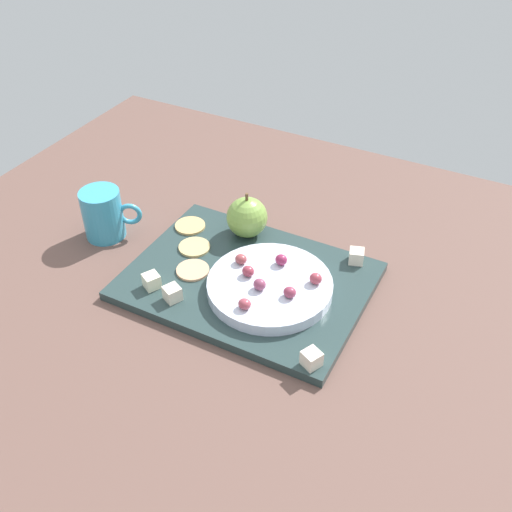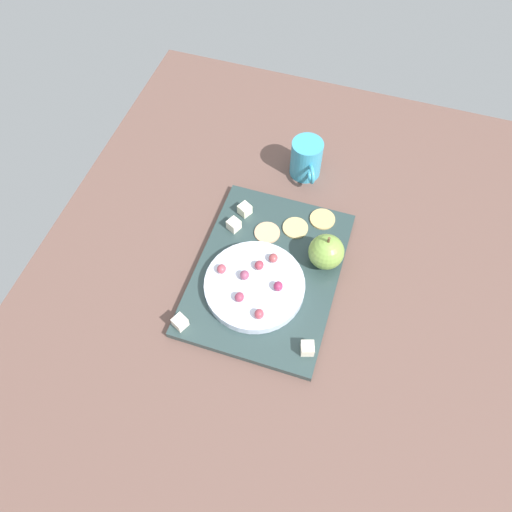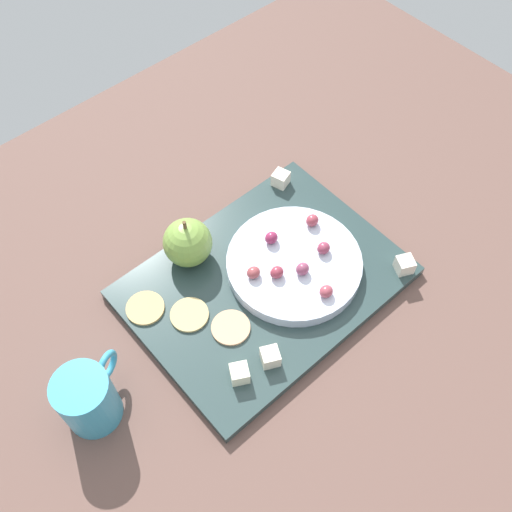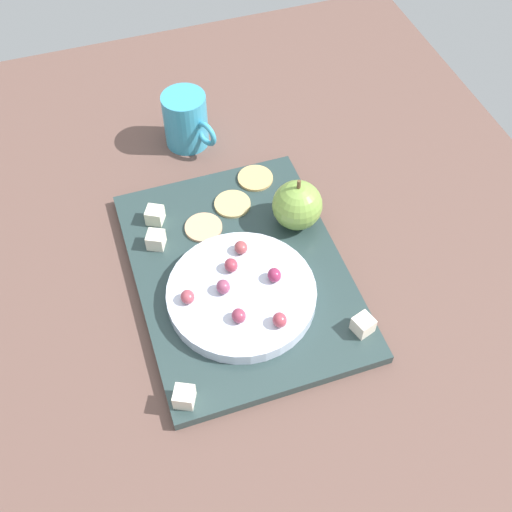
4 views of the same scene
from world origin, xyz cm
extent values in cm
cube|color=brown|center=(0.00, 0.00, 2.14)|extent=(119.93, 92.84, 4.28)
cube|color=#283B3A|center=(-2.59, -1.61, 5.00)|extent=(35.45, 26.27, 1.45)
cylinder|color=silver|center=(1.72, -2.77, 6.63)|extent=(18.42, 18.42, 1.81)
sphere|color=#769C41|center=(-7.86, 8.06, 9.07)|extent=(6.69, 6.69, 6.69)
cylinder|color=brown|center=(-7.86, 8.06, 13.01)|extent=(0.50, 0.50, 1.20)
cube|color=#F4E3C9|center=(10.57, 9.51, 6.82)|extent=(2.77, 2.77, 2.20)
cube|color=#EFE3C8|center=(-9.91, -10.82, 6.82)|extent=(2.95, 2.95, 2.20)
cube|color=#F2F0CB|center=(-14.14, -9.98, 6.82)|extent=(2.99, 2.99, 2.20)
cube|color=#EEE3CD|center=(12.74, -12.88, 6.82)|extent=(2.94, 2.94, 2.20)
cylinder|color=tan|center=(-13.55, 0.77, 5.92)|extent=(5.05, 5.05, 0.40)
cylinder|color=tan|center=(-17.29, 5.37, 5.92)|extent=(5.05, 5.05, 0.40)
cylinder|color=tan|center=(-10.72, -4.19, 5.92)|extent=(5.05, 5.05, 0.40)
ellipsoid|color=#89334A|center=(5.61, -4.33, 8.34)|extent=(1.85, 1.66, 1.61)
ellipsoid|color=#9A3947|center=(7.70, 0.03, 8.40)|extent=(1.85, 1.66, 1.72)
ellipsoid|color=#8E3141|center=(-1.73, -3.01, 8.34)|extent=(1.85, 1.66, 1.61)
ellipsoid|color=#89264A|center=(1.44, 1.57, 8.39)|extent=(1.85, 1.66, 1.70)
ellipsoid|color=#923E43|center=(-4.03, -0.98, 8.29)|extent=(1.85, 1.66, 1.51)
ellipsoid|color=#863C58|center=(1.13, -4.88, 8.41)|extent=(1.85, 1.66, 1.74)
ellipsoid|color=#9B3F4C|center=(1.11, -9.31, 8.30)|extent=(1.85, 1.66, 1.53)
cylinder|color=teal|center=(-29.71, -1.49, 8.54)|extent=(6.59, 6.59, 8.53)
torus|color=teal|center=(-25.72, 0.59, 8.54)|extent=(3.92, 2.56, 4.00)
camera|label=1|loc=(30.13, -61.47, 64.85)|focal=41.97mm
camera|label=2|loc=(43.71, 11.04, 87.17)|focal=35.27mm
camera|label=3|loc=(-30.60, -31.69, 73.13)|focal=40.97mm
camera|label=4|loc=(43.55, -14.92, 70.91)|focal=44.30mm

